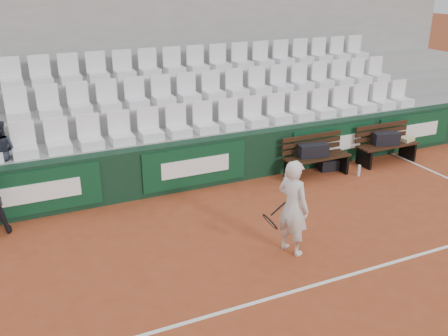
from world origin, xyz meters
TOP-DOWN VIEW (x-y plane):
  - ground at (0.00, 0.00)m, footprint 80.00×80.00m
  - court_baseline at (0.00, 0.00)m, footprint 18.00×0.06m
  - back_barrier at (0.07, 3.99)m, footprint 18.00×0.34m
  - grandstand_tier_front at (0.00, 4.62)m, footprint 18.00×0.95m
  - grandstand_tier_mid at (0.00, 5.58)m, footprint 18.00×0.95m
  - grandstand_tier_back at (0.00, 6.53)m, footprint 18.00×0.95m
  - grandstand_rear_wall at (0.00, 7.15)m, footprint 18.00×0.30m
  - seat_row_front at (0.00, 4.45)m, footprint 11.90×0.44m
  - seat_row_mid at (0.00, 5.40)m, footprint 11.90×0.44m
  - seat_row_back at (0.00, 6.35)m, footprint 11.90×0.44m
  - bench_left at (2.49, 3.45)m, footprint 1.50×0.56m
  - bench_right at (4.44, 3.45)m, footprint 1.50×0.56m
  - sports_bag_left at (2.39, 3.49)m, footprint 0.68×0.38m
  - sports_bag_right at (4.39, 3.48)m, footprint 0.64×0.42m
  - towel at (5.01, 3.45)m, footprint 0.37×0.30m
  - sports_bag_ground at (2.92, 3.60)m, footprint 0.45×0.31m
  - water_bottle_near at (1.68, 3.38)m, footprint 0.06×0.06m
  - water_bottle_far at (3.33, 3.04)m, footprint 0.07×0.07m
  - tennis_player at (0.29, 0.95)m, footprint 0.77×0.66m

SIDE VIEW (x-z plane):
  - ground at x=0.00m, z-range 0.00..0.00m
  - court_baseline at x=0.00m, z-range 0.00..0.01m
  - water_bottle_near at x=1.68m, z-range 0.00..0.22m
  - water_bottle_far at x=3.33m, z-range 0.00..0.25m
  - sports_bag_ground at x=2.92m, z-range 0.00..0.26m
  - bench_left at x=2.49m, z-range 0.00..0.45m
  - bench_right at x=4.44m, z-range 0.00..0.45m
  - towel at x=5.01m, z-range 0.45..0.54m
  - grandstand_tier_front at x=0.00m, z-range 0.00..1.00m
  - back_barrier at x=0.07m, z-range 0.00..1.00m
  - sports_bag_right at x=4.39m, z-range 0.45..0.73m
  - sports_bag_left at x=2.39m, z-range 0.45..0.73m
  - grandstand_tier_mid at x=0.00m, z-range 0.00..1.45m
  - tennis_player at x=0.29m, z-range 0.00..1.56m
  - grandstand_tier_back at x=0.00m, z-range 0.00..1.90m
  - seat_row_front at x=0.00m, z-range 1.00..1.63m
  - seat_row_mid at x=0.00m, z-range 1.45..2.08m
  - grandstand_rear_wall at x=0.00m, z-range 0.00..4.40m
  - seat_row_back at x=0.00m, z-range 1.90..2.53m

